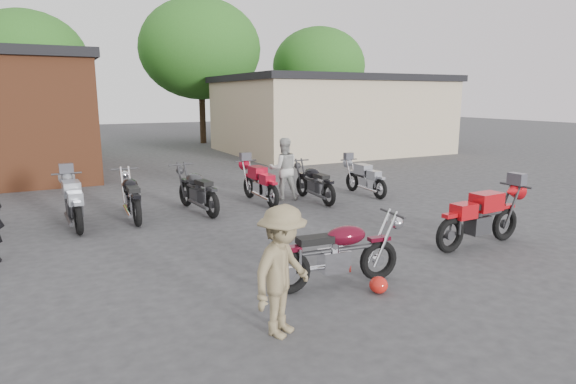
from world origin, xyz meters
name	(u,v)px	position (x,y,z in m)	size (l,w,h in m)	color
ground	(367,269)	(0.00, 0.00, 0.00)	(90.00, 90.00, 0.00)	#333335
stucco_building	(329,117)	(8.50, 15.00, 1.75)	(10.00, 8.00, 3.50)	tan
tree_1	(28,78)	(-5.00, 22.00, 3.70)	(5.92, 5.92, 7.40)	#1F5316
tree_2	(201,68)	(4.00, 22.00, 4.40)	(7.04, 7.04, 8.80)	#1F5316
tree_3	(319,80)	(12.00, 22.00, 3.80)	(6.08, 6.08, 7.60)	#1F5316
vintage_motorcycle	(339,249)	(-0.83, -0.40, 0.59)	(2.05, 0.68, 1.19)	#500A19
sportbike	(481,215)	(2.66, 0.05, 0.62)	(2.13, 0.70, 1.23)	red
helmet	(379,285)	(-0.44, -0.89, 0.13)	(0.27, 0.27, 0.25)	#B41B13
person_light	(284,169)	(1.19, 5.51, 0.85)	(0.83, 0.65, 1.71)	#ACACA8
person_tan	(282,271)	(-2.23, -1.35, 0.80)	(1.04, 0.60, 1.60)	#81714F
row_bike_1	(73,200)	(-4.15, 5.10, 0.59)	(2.05, 0.68, 1.19)	#8F939C
row_bike_2	(131,194)	(-2.91, 5.23, 0.59)	(2.05, 0.68, 1.19)	black
row_bike_3	(197,188)	(-1.35, 5.19, 0.61)	(2.09, 0.69, 1.21)	#262628
row_bike_4	(260,181)	(0.44, 5.43, 0.58)	(2.00, 0.66, 1.16)	#AE0E25
row_bike_5	(314,180)	(1.84, 4.95, 0.57)	(1.97, 0.65, 1.14)	black
row_bike_6	(365,177)	(3.57, 5.01, 0.53)	(1.82, 0.60, 1.05)	#92949F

